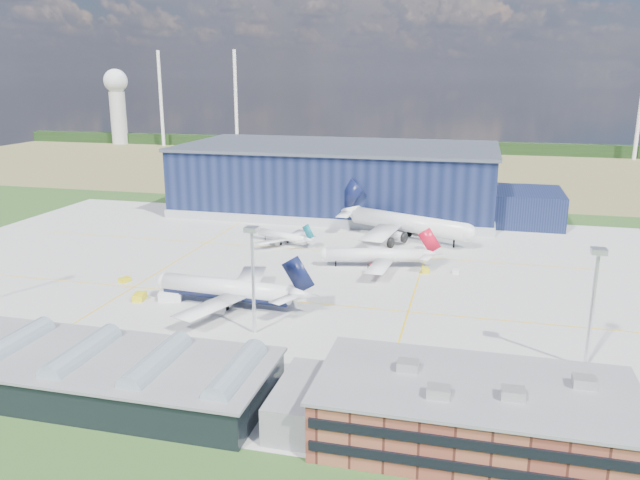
{
  "coord_description": "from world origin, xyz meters",
  "views": [
    {
      "loc": [
        53.2,
        -144.52,
        52.6
      ],
      "look_at": [
        12.23,
        17.32,
        8.24
      ],
      "focal_mm": 35.0,
      "sensor_mm": 36.0,
      "label": 1
    }
  ],
  "objects_px": {
    "light_mast_center": "(253,263)",
    "car_a": "(267,374)",
    "gse_tug_c": "(425,270)",
    "airliner_red": "(375,248)",
    "gse_tug_a": "(139,297)",
    "hangar": "(345,182)",
    "gse_van_a": "(170,297)",
    "airliner_widebody": "(409,214)",
    "ops_building": "(474,413)",
    "light_mast_east": "(594,289)",
    "airliner_regional": "(282,232)",
    "airliner_navy": "(226,279)",
    "gse_tug_b": "(125,280)",
    "gse_cart_a": "(456,271)",
    "car_b": "(471,398)"
  },
  "relations": [
    {
      "from": "gse_van_a",
      "to": "hangar",
      "type": "bearing_deg",
      "value": -27.2
    },
    {
      "from": "light_mast_center",
      "to": "gse_tug_b",
      "type": "relative_size",
      "value": 7.91
    },
    {
      "from": "airliner_widebody",
      "to": "airliner_regional",
      "type": "relative_size",
      "value": 2.21
    },
    {
      "from": "gse_tug_c",
      "to": "car_a",
      "type": "height_order",
      "value": "gse_tug_c"
    },
    {
      "from": "gse_tug_a",
      "to": "gse_van_a",
      "type": "xyz_separation_m",
      "value": [
        7.57,
        1.03,
        0.32
      ]
    },
    {
      "from": "airliner_widebody",
      "to": "gse_van_a",
      "type": "height_order",
      "value": "airliner_widebody"
    },
    {
      "from": "light_mast_east",
      "to": "airliner_red",
      "type": "xyz_separation_m",
      "value": [
        -48.19,
        52.0,
        -9.79
      ]
    },
    {
      "from": "gse_tug_a",
      "to": "gse_tug_c",
      "type": "bearing_deg",
      "value": 18.95
    },
    {
      "from": "gse_tug_a",
      "to": "gse_tug_b",
      "type": "bearing_deg",
      "value": 121.96
    },
    {
      "from": "car_a",
      "to": "ops_building",
      "type": "bearing_deg",
      "value": -122.61
    },
    {
      "from": "airliner_regional",
      "to": "gse_cart_a",
      "type": "height_order",
      "value": "airliner_regional"
    },
    {
      "from": "hangar",
      "to": "airliner_widebody",
      "type": "bearing_deg",
      "value": -53.32
    },
    {
      "from": "gse_tug_a",
      "to": "gse_tug_c",
      "type": "relative_size",
      "value": 1.32
    },
    {
      "from": "ops_building",
      "to": "gse_tug_b",
      "type": "xyz_separation_m",
      "value": [
        -89.37,
        53.08,
        -4.16
      ]
    },
    {
      "from": "gse_cart_a",
      "to": "gse_tug_b",
      "type": "bearing_deg",
      "value": -156.5
    },
    {
      "from": "hangar",
      "to": "gse_tug_a",
      "type": "distance_m",
      "value": 116.44
    },
    {
      "from": "light_mast_east",
      "to": "airliner_regional",
      "type": "distance_m",
      "value": 107.61
    },
    {
      "from": "gse_tug_b",
      "to": "car_b",
      "type": "distance_m",
      "value": 98.09
    },
    {
      "from": "gse_cart_a",
      "to": "ops_building",
      "type": "bearing_deg",
      "value": -81.64
    },
    {
      "from": "airliner_red",
      "to": "airliner_regional",
      "type": "xyz_separation_m",
      "value": [
        -32.72,
        18.0,
        -1.75
      ]
    },
    {
      "from": "light_mast_east",
      "to": "gse_van_a",
      "type": "relative_size",
      "value": 4.3
    },
    {
      "from": "airliner_red",
      "to": "gse_van_a",
      "type": "bearing_deg",
      "value": 30.89
    },
    {
      "from": "gse_tug_c",
      "to": "light_mast_center",
      "type": "bearing_deg",
      "value": -132.23
    },
    {
      "from": "airliner_red",
      "to": "airliner_widebody",
      "type": "relative_size",
      "value": 0.66
    },
    {
      "from": "gse_tug_b",
      "to": "hangar",
      "type": "bearing_deg",
      "value": 87.42
    },
    {
      "from": "gse_cart_a",
      "to": "gse_tug_c",
      "type": "bearing_deg",
      "value": -165.72
    },
    {
      "from": "hangar",
      "to": "gse_tug_a",
      "type": "xyz_separation_m",
      "value": [
        -26.53,
        -112.87,
        -10.77
      ]
    },
    {
      "from": "gse_tug_a",
      "to": "airliner_regional",
      "type": "bearing_deg",
      "value": 61.19
    },
    {
      "from": "ops_building",
      "to": "car_a",
      "type": "xyz_separation_m",
      "value": [
        -36.06,
        12.0,
        -4.2
      ]
    },
    {
      "from": "gse_tug_a",
      "to": "car_a",
      "type": "xyz_separation_m",
      "value": [
        42.66,
        -29.94,
        -0.25
      ]
    },
    {
      "from": "airliner_red",
      "to": "gse_tug_a",
      "type": "distance_m",
      "value": 64.66
    },
    {
      "from": "light_mast_east",
      "to": "car_b",
      "type": "height_order",
      "value": "light_mast_east"
    },
    {
      "from": "light_mast_center",
      "to": "airliner_widebody",
      "type": "height_order",
      "value": "light_mast_center"
    },
    {
      "from": "airliner_navy",
      "to": "gse_tug_b",
      "type": "bearing_deg",
      "value": -12.34
    },
    {
      "from": "light_mast_east",
      "to": "airliner_regional",
      "type": "xyz_separation_m",
      "value": [
        -80.91,
        70.0,
        -11.54
      ]
    },
    {
      "from": "hangar",
      "to": "airliner_red",
      "type": "bearing_deg",
      "value": -71.76
    },
    {
      "from": "airliner_widebody",
      "to": "gse_tug_c",
      "type": "bearing_deg",
      "value": -51.96
    },
    {
      "from": "airliner_red",
      "to": "airliner_regional",
      "type": "relative_size",
      "value": 1.45
    },
    {
      "from": "gse_van_a",
      "to": "gse_cart_a",
      "type": "relative_size",
      "value": 2.05
    },
    {
      "from": "airliner_regional",
      "to": "gse_van_a",
      "type": "height_order",
      "value": "airliner_regional"
    },
    {
      "from": "light_mast_center",
      "to": "car_a",
      "type": "xyz_separation_m",
      "value": [
        8.94,
        -18.0,
        -14.84
      ]
    },
    {
      "from": "gse_tug_c",
      "to": "airliner_navy",
      "type": "bearing_deg",
      "value": -149.95
    },
    {
      "from": "airliner_widebody",
      "to": "gse_cart_a",
      "type": "height_order",
      "value": "airliner_widebody"
    },
    {
      "from": "airliner_navy",
      "to": "gse_tug_b",
      "type": "relative_size",
      "value": 14.07
    },
    {
      "from": "gse_van_a",
      "to": "airliner_red",
      "type": "bearing_deg",
      "value": -65.32
    },
    {
      "from": "light_mast_center",
      "to": "gse_tug_c",
      "type": "distance_m",
      "value": 61.24
    },
    {
      "from": "ops_building",
      "to": "light_mast_center",
      "type": "xyz_separation_m",
      "value": [
        -45.01,
        30.0,
        10.64
      ]
    },
    {
      "from": "hangar",
      "to": "light_mast_center",
      "type": "height_order",
      "value": "hangar"
    },
    {
      "from": "light_mast_center",
      "to": "gse_tug_a",
      "type": "relative_size",
      "value": 5.69
    },
    {
      "from": "airliner_navy",
      "to": "airliner_widebody",
      "type": "height_order",
      "value": "airliner_widebody"
    }
  ]
}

